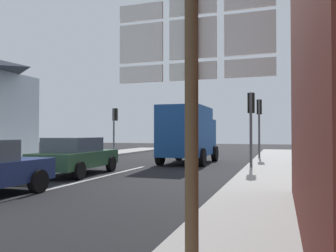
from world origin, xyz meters
TOP-DOWN VIEW (x-y plane):
  - ground_plane at (0.00, 10.00)m, footprint 80.00×80.00m
  - sidewalk_right at (6.26, 8.00)m, footprint 2.83×44.00m
  - lane_centre_stripe at (0.00, 6.00)m, footprint 0.16×12.00m
  - sedan_far at (-1.31, 8.17)m, footprint 2.16×4.30m
  - delivery_truck at (1.60, 14.54)m, footprint 2.49×5.01m
  - route_sign_post at (5.54, -0.15)m, footprint 1.66×0.14m
  - traffic_light_near_right at (5.15, 12.10)m, footprint 0.30×0.49m
  - traffic_light_far_left at (-5.15, 19.01)m, footprint 0.30×0.49m
  - traffic_light_far_right at (5.15, 18.15)m, footprint 0.30×0.49m

SIDE VIEW (x-z plane):
  - ground_plane at x=0.00m, z-range 0.00..0.00m
  - lane_centre_stripe at x=0.00m, z-range 0.00..0.01m
  - sidewalk_right at x=6.26m, z-range 0.00..0.14m
  - sedan_far at x=-1.31m, z-range 0.03..1.50m
  - delivery_truck at x=1.60m, z-range 0.13..3.18m
  - route_sign_post at x=5.54m, z-range 0.40..3.60m
  - traffic_light_near_right at x=5.15m, z-range 0.83..4.27m
  - traffic_light_far_left at x=-5.15m, z-range 0.83..4.30m
  - traffic_light_far_right at x=5.15m, z-range 0.89..4.60m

